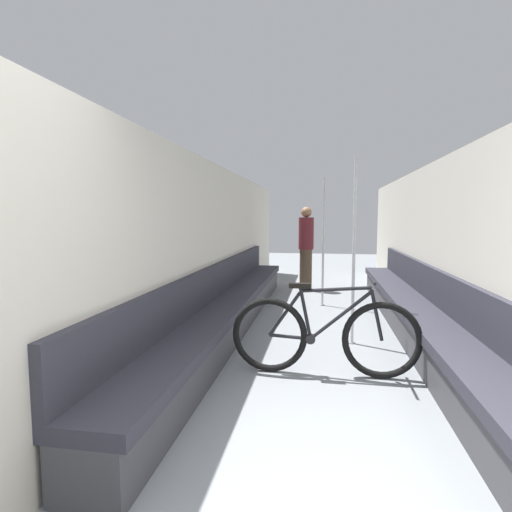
% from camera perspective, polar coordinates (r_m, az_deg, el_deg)
% --- Properties ---
extents(wall_left, '(0.10, 10.89, 2.16)m').
position_cam_1_polar(wall_left, '(5.22, -6.54, 1.35)').
color(wall_left, beige).
rests_on(wall_left, ground).
extents(wall_right, '(0.10, 10.89, 2.16)m').
position_cam_1_polar(wall_right, '(5.22, 25.20, 0.84)').
color(wall_right, beige).
rests_on(wall_right, ground).
extents(bench_seat_row_left, '(0.49, 6.64, 0.85)m').
position_cam_1_polar(bench_seat_row_left, '(5.24, -3.69, -7.42)').
color(bench_seat_row_left, '#3D3D42').
rests_on(bench_seat_row_left, ground).
extents(bench_seat_row_right, '(0.49, 6.64, 0.85)m').
position_cam_1_polar(bench_seat_row_right, '(5.24, 22.07, -7.84)').
color(bench_seat_row_right, '#3D3D42').
rests_on(bench_seat_row_right, ground).
extents(bicycle, '(1.73, 0.46, 0.92)m').
position_cam_1_polar(bicycle, '(3.80, 9.73, -11.15)').
color(bicycle, black).
rests_on(bicycle, ground).
extents(grab_pole_near, '(0.08, 0.08, 2.14)m').
position_cam_1_polar(grab_pole_near, '(6.62, 9.58, 1.86)').
color(grab_pole_near, gray).
rests_on(grab_pole_near, ground).
extents(grab_pole_far, '(0.08, 0.08, 2.14)m').
position_cam_1_polar(grab_pole_far, '(4.67, 13.80, 0.25)').
color(grab_pole_far, gray).
rests_on(grab_pole_far, ground).
extents(passenger_standing, '(0.30, 0.30, 1.66)m').
position_cam_1_polar(passenger_standing, '(8.04, 7.16, 1.25)').
color(passenger_standing, '#473828').
rests_on(passenger_standing, ground).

